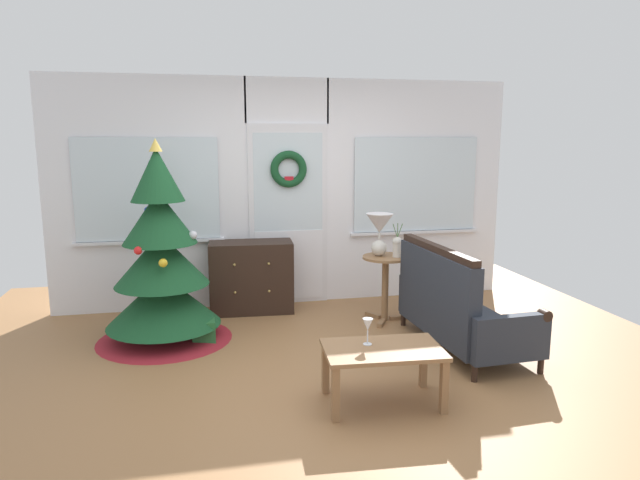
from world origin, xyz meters
TOP-DOWN VIEW (x-y plane):
  - ground_plane at (0.00, 0.00)m, footprint 6.76×6.76m
  - back_wall_with_door at (0.00, 2.08)m, footprint 5.20×0.19m
  - christmas_tree at (-1.35, 1.06)m, footprint 1.26×1.26m
  - dresser_cabinet at (-0.46, 1.79)m, footprint 0.92×0.48m
  - settee_sofa at (1.24, 0.29)m, footprint 0.79×1.56m
  - side_table at (0.88, 1.17)m, footprint 0.50×0.48m
  - table_lamp at (0.82, 1.21)m, footprint 0.28×0.28m
  - flower_vase at (0.98, 1.11)m, footprint 0.11×0.10m
  - coffee_table at (0.26, -0.62)m, footprint 0.87×0.57m
  - wine_glass at (0.17, -0.53)m, footprint 0.08×0.08m
  - gift_box at (-0.99, 0.90)m, footprint 0.21×0.19m

SIDE VIEW (x-z plane):
  - ground_plane at x=0.00m, z-range 0.00..0.00m
  - gift_box at x=-0.99m, z-range 0.00..0.21m
  - coffee_table at x=0.26m, z-range 0.15..0.56m
  - settee_sofa at x=1.24m, z-range -0.10..0.86m
  - dresser_cabinet at x=-0.46m, z-range 0.00..0.78m
  - side_table at x=0.88m, z-range 0.15..0.83m
  - wine_glass at x=0.17m, z-range 0.46..0.66m
  - christmas_tree at x=-1.35m, z-range -0.27..1.62m
  - flower_vase at x=0.98m, z-range 0.63..0.98m
  - table_lamp at x=0.82m, z-range 0.75..1.19m
  - back_wall_with_door at x=0.00m, z-range 0.01..2.56m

